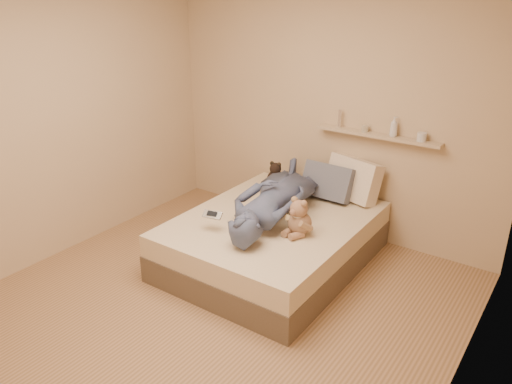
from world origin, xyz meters
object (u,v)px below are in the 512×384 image
Objects in this scene: game_console at (212,215)px; pillow_grey at (328,182)px; person at (276,196)px; teddy_bear at (299,220)px; dark_plush at (276,176)px; pillow_cream at (353,179)px; wall_shelf at (377,135)px; bed at (273,240)px.

pillow_grey is at bearing 68.45° from game_console.
pillow_grey is 0.66m from person.
game_console is at bearing 54.33° from person.
dark_plush is at bearing 133.19° from teddy_bear.
person reaches higher than dark_plush.
dark_plush is at bearing 95.04° from game_console.
dark_plush is 0.80m from pillow_cream.
dark_plush is 0.18× the size of person.
pillow_cream is 0.49m from wall_shelf.
bed is 0.42m from person.
dark_plush is 0.56× the size of pillow_grey.
person is at bearing -117.27° from pillow_cream.
bed is 6.82× the size of dark_plush.
person is at bearing -107.35° from pillow_grey.
bed is at bearing 59.89° from game_console.
teddy_bear is (0.64, 0.36, -0.01)m from game_console.
teddy_bear is 1.08m from dark_plush.
teddy_bear is at bearing -46.81° from dark_plush.
pillow_cream is 0.25m from pillow_grey.
pillow_grey reaches higher than dark_plush.
pillow_grey is at bearing 5.02° from dark_plush.
pillow_cream reaches higher than pillow_grey.
game_console is 1.29m from pillow_grey.
dark_plush is at bearing -66.83° from person.
game_console is 0.54× the size of teddy_bear.
dark_plush is 0.58m from pillow_grey.
pillow_grey is at bearing 75.47° from bed.
game_console is 0.33× the size of pillow_cream.
person is 1.31× the size of wall_shelf.
teddy_bear is 1.20× the size of dark_plush.
teddy_bear is at bearing -23.28° from bed.
pillow_grey reaches higher than game_console.
wall_shelf is (0.95, 0.27, 0.53)m from dark_plush.
teddy_bear is 0.21× the size of person.
person is at bearing 64.00° from game_console.
wall_shelf reaches higher than dark_plush.
teddy_bear is at bearing -78.82° from pillow_grey.
person reaches higher than bed.
dark_plush is 0.51× the size of pillow_cream.
pillow_cream reaches higher than person.
pillow_cream is at bearing -126.94° from person.
game_console is (-0.29, -0.51, 0.38)m from bed.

